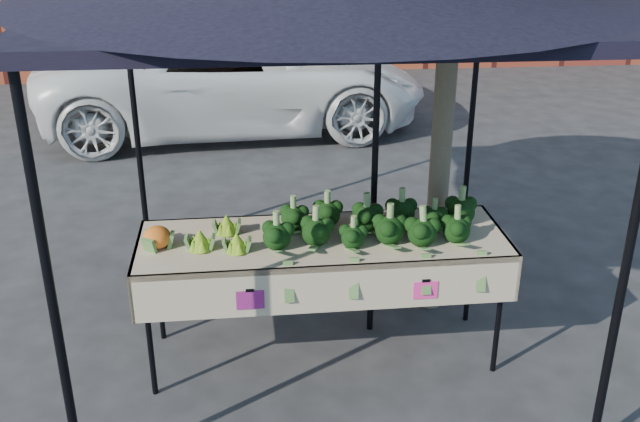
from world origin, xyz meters
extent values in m
plane|color=#252527|center=(0.00, 0.00, 0.00)|extent=(90.00, 90.00, 0.00)
cube|color=beige|center=(0.07, 0.02, 0.45)|extent=(2.42, 0.86, 0.90)
cube|color=#F22D8C|center=(-0.41, -0.38, 0.70)|extent=(0.17, 0.01, 0.12)
cube|color=#FD3093|center=(0.67, -0.38, 0.70)|extent=(0.17, 0.01, 0.12)
ellipsoid|color=black|center=(0.40, 0.05, 1.01)|extent=(1.44, 0.54, 0.23)
ellipsoid|color=#6FA422|center=(-0.59, 0.01, 0.99)|extent=(0.41, 0.45, 0.18)
ellipsoid|color=orange|center=(-0.98, -0.03, 0.98)|extent=(0.18, 0.18, 0.16)
camera|label=1|loc=(-0.31, -4.29, 3.01)|focal=41.60mm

